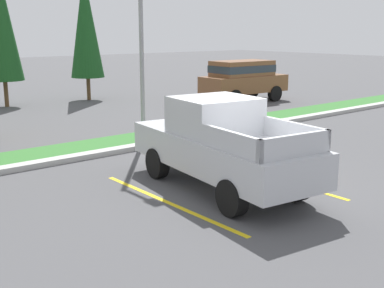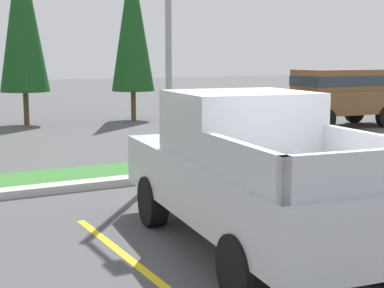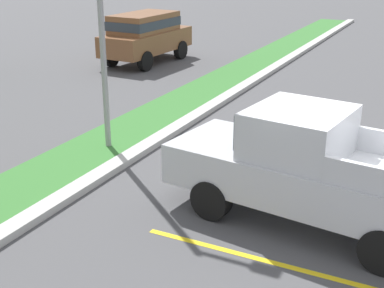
# 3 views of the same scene
# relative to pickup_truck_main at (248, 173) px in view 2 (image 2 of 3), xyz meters

# --- Properties ---
(ground_plane) EXTENTS (120.00, 120.00, 0.00)m
(ground_plane) POSITION_rel_pickup_truck_main_xyz_m (0.19, -0.50, -1.04)
(ground_plane) COLOR #4C4C4F
(parking_line_near) EXTENTS (0.12, 4.80, 0.01)m
(parking_line_near) POSITION_rel_pickup_truck_main_xyz_m (-1.56, -0.05, -1.04)
(parking_line_near) COLOR yellow
(parking_line_near) RESTS_ON ground
(parking_line_far) EXTENTS (0.12, 4.80, 0.01)m
(parking_line_far) POSITION_rel_pickup_truck_main_xyz_m (1.54, -0.05, -1.04)
(parking_line_far) COLOR yellow
(parking_line_far) RESTS_ON ground
(curb_strip) EXTENTS (56.00, 0.40, 0.15)m
(curb_strip) POSITION_rel_pickup_truck_main_xyz_m (0.19, 4.50, -0.97)
(curb_strip) COLOR #B2B2AD
(curb_strip) RESTS_ON ground
(grass_median) EXTENTS (56.00, 1.80, 0.06)m
(grass_median) POSITION_rel_pickup_truck_main_xyz_m (0.19, 5.60, -1.01)
(grass_median) COLOR #387533
(grass_median) RESTS_ON ground
(pickup_truck_main) EXTENTS (2.56, 5.43, 2.10)m
(pickup_truck_main) POSITION_rel_pickup_truck_main_xyz_m (0.00, 0.00, 0.00)
(pickup_truck_main) COLOR black
(pickup_truck_main) RESTS_ON ground
(suv_distant) EXTENTS (4.69, 2.14, 2.10)m
(suv_distant) POSITION_rel_pickup_truck_main_xyz_m (10.70, 9.85, 0.20)
(suv_distant) COLOR black
(suv_distant) RESTS_ON ground
(cypress_tree_right_inner) EXTENTS (1.82, 1.82, 7.01)m
(cypress_tree_right_inner) POSITION_rel_pickup_truck_main_xyz_m (0.72, 15.92, 3.09)
(cypress_tree_right_inner) COLOR brown
(cypress_tree_right_inner) RESTS_ON ground
(cypress_tree_rightmost) EXTENTS (1.72, 1.72, 6.63)m
(cypress_tree_rightmost) POSITION_rel_pickup_truck_main_xyz_m (4.94, 15.57, 2.86)
(cypress_tree_rightmost) COLOR brown
(cypress_tree_rightmost) RESTS_ON ground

